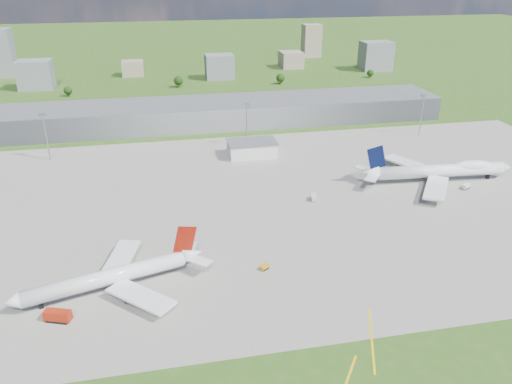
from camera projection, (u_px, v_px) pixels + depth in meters
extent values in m
plane|color=#2C531A|center=(222.00, 130.00, 323.27)|extent=(1400.00, 1400.00, 0.00)
cube|color=gray|center=(277.00, 201.00, 227.02)|extent=(360.00, 190.00, 0.08)
cube|color=gray|center=(219.00, 113.00, 333.51)|extent=(300.00, 42.00, 15.00)
cube|color=silver|center=(252.00, 149.00, 278.84)|extent=(26.00, 16.00, 8.00)
cylinder|color=gray|center=(47.00, 138.00, 268.87)|extent=(0.70, 0.70, 25.00)
cube|color=gray|center=(42.00, 115.00, 263.54)|extent=(3.50, 2.00, 1.20)
cylinder|color=gray|center=(247.00, 126.00, 288.67)|extent=(0.70, 0.70, 25.00)
cube|color=gray|center=(247.00, 105.00, 283.34)|extent=(3.50, 2.00, 1.20)
cylinder|color=gray|center=(421.00, 116.00, 308.48)|extent=(0.70, 0.70, 25.00)
cube|color=gray|center=(424.00, 96.00, 303.15)|extent=(3.50, 2.00, 1.20)
cylinder|color=white|center=(107.00, 278.00, 162.62)|extent=(51.66, 19.41, 5.40)
cone|color=white|center=(12.00, 302.00, 150.83)|extent=(5.80, 6.42, 5.40)
cone|color=white|center=(192.00, 254.00, 174.67)|extent=(8.39, 7.15, 5.40)
cube|color=maroon|center=(102.00, 283.00, 162.57)|extent=(41.76, 13.79, 1.17)
cube|color=white|center=(141.00, 297.00, 156.11)|extent=(22.41, 22.10, 0.81)
cube|color=white|center=(121.00, 258.00, 176.84)|extent=(13.58, 24.66, 0.81)
cube|color=maroon|center=(185.00, 239.00, 171.04)|extent=(8.74, 2.87, 10.87)
cylinder|color=#38383D|center=(132.00, 297.00, 158.64)|extent=(5.54, 4.12, 2.88)
cylinder|color=#38383D|center=(118.00, 268.00, 173.91)|extent=(5.54, 4.12, 2.88)
cube|color=black|center=(127.00, 290.00, 163.18)|extent=(1.68, 1.43, 2.25)
cube|color=black|center=(121.00, 277.00, 169.73)|extent=(1.68, 1.43, 2.25)
cube|color=black|center=(41.00, 305.00, 155.60)|extent=(1.68, 1.43, 2.25)
cylinder|color=white|center=(440.00, 171.00, 244.98)|extent=(64.00, 11.19, 6.37)
cone|color=white|center=(506.00, 168.00, 248.83)|extent=(5.61, 6.74, 6.37)
cone|color=white|center=(370.00, 173.00, 240.62)|extent=(8.68, 6.98, 6.37)
cube|color=navy|center=(444.00, 174.00, 246.03)|extent=(52.28, 6.57, 1.34)
ellipsoid|color=white|center=(473.00, 166.00, 246.04)|extent=(20.81, 7.90, 5.73)
cube|color=white|center=(409.00, 164.00, 258.79)|extent=(20.74, 29.84, 0.92)
cube|color=white|center=(436.00, 188.00, 230.65)|extent=(23.81, 28.88, 0.92)
cube|color=black|center=(376.00, 158.00, 237.78)|extent=(10.24, 1.29, 12.41)
cylinder|color=#38383D|center=(421.00, 171.00, 254.31)|extent=(5.88, 3.71, 3.29)
cylinder|color=#38383D|center=(402.00, 165.00, 262.91)|extent=(5.88, 3.71, 3.29)
cylinder|color=#38383D|center=(437.00, 186.00, 237.62)|extent=(5.88, 3.71, 3.29)
cylinder|color=#38383D|center=(435.00, 196.00, 227.69)|extent=(5.88, 3.71, 3.29)
cube|color=black|center=(423.00, 176.00, 250.28)|extent=(1.73, 1.35, 2.57)
cube|color=black|center=(431.00, 183.00, 241.94)|extent=(1.73, 1.35, 2.57)
cube|color=black|center=(488.00, 176.00, 249.67)|extent=(1.73, 1.35, 2.57)
cube|color=#9F1F0B|center=(58.00, 315.00, 149.73)|extent=(8.57, 5.56, 3.21)
cube|color=black|center=(59.00, 320.00, 150.40)|extent=(7.49, 5.29, 0.70)
cube|color=orange|center=(265.00, 267.00, 175.50)|extent=(3.80, 3.49, 1.33)
cube|color=black|center=(265.00, 268.00, 175.78)|extent=(3.46, 3.28, 0.70)
cube|color=silver|center=(314.00, 197.00, 226.87)|extent=(3.41, 5.40, 2.20)
cube|color=black|center=(314.00, 199.00, 227.33)|extent=(3.33, 4.70, 0.70)
cube|color=silver|center=(466.00, 186.00, 238.35)|extent=(4.80, 4.02, 1.95)
cube|color=black|center=(466.00, 188.00, 238.76)|extent=(4.30, 3.77, 0.70)
cube|color=slate|center=(36.00, 75.00, 426.75)|extent=(28.00, 22.00, 24.00)
cube|color=gray|center=(133.00, 68.00, 478.88)|extent=(20.00, 18.00, 14.00)
cube|color=slate|center=(219.00, 67.00, 464.88)|extent=(26.00, 20.00, 22.00)
cube|color=gray|center=(291.00, 60.00, 516.18)|extent=(22.00, 24.00, 16.00)
cube|color=slate|center=(376.00, 56.00, 501.35)|extent=(30.00, 22.00, 28.00)
cube|color=slate|center=(1.00, 53.00, 468.86)|extent=(22.00, 20.00, 44.00)
cube|color=gray|center=(311.00, 41.00, 572.69)|extent=(20.00, 18.00, 36.00)
cylinder|color=#382314|center=(69.00, 95.00, 405.33)|extent=(0.70, 0.70, 3.00)
sphere|color=black|center=(68.00, 90.00, 403.92)|extent=(6.75, 6.75, 6.75)
cylinder|color=#382314|center=(179.00, 85.00, 434.78)|extent=(0.70, 0.70, 3.60)
sphere|color=black|center=(179.00, 81.00, 433.09)|extent=(8.10, 8.10, 8.10)
cylinder|color=#382314|center=(280.00, 82.00, 446.56)|extent=(0.70, 0.70, 3.40)
sphere|color=black|center=(280.00, 78.00, 444.97)|extent=(7.65, 7.65, 7.65)
cylinder|color=#382314|center=(370.00, 76.00, 471.80)|extent=(0.70, 0.70, 2.80)
sphere|color=black|center=(370.00, 73.00, 470.49)|extent=(6.30, 6.30, 6.30)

